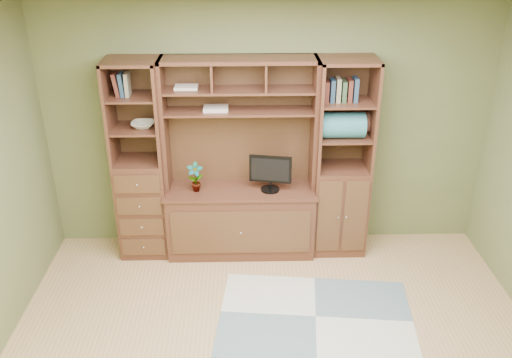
{
  "coord_description": "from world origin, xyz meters",
  "views": [
    {
      "loc": [
        -0.24,
        -3.18,
        3.22
      ],
      "look_at": [
        -0.14,
        1.2,
        1.1
      ],
      "focal_mm": 38.0,
      "sensor_mm": 36.0,
      "label": 1
    }
  ],
  "objects_px": {
    "left_tower": "(140,162)",
    "center_hutch": "(240,163)",
    "right_tower": "(342,160)",
    "monitor": "(270,167)"
  },
  "relations": [
    {
      "from": "left_tower",
      "to": "monitor",
      "type": "bearing_deg",
      "value": -3.3
    },
    {
      "from": "right_tower",
      "to": "monitor",
      "type": "bearing_deg",
      "value": -174.08
    },
    {
      "from": "right_tower",
      "to": "monitor",
      "type": "xyz_separation_m",
      "value": [
        -0.72,
        -0.07,
        -0.04
      ]
    },
    {
      "from": "center_hutch",
      "to": "monitor",
      "type": "relative_size",
      "value": 3.96
    },
    {
      "from": "center_hutch",
      "to": "right_tower",
      "type": "xyz_separation_m",
      "value": [
        1.02,
        0.04,
        0.0
      ]
    },
    {
      "from": "center_hutch",
      "to": "monitor",
      "type": "xyz_separation_m",
      "value": [
        0.3,
        -0.03,
        -0.04
      ]
    },
    {
      "from": "monitor",
      "to": "center_hutch",
      "type": "bearing_deg",
      "value": -176.21
    },
    {
      "from": "right_tower",
      "to": "monitor",
      "type": "height_order",
      "value": "right_tower"
    },
    {
      "from": "left_tower",
      "to": "center_hutch",
      "type": "bearing_deg",
      "value": -2.29
    },
    {
      "from": "center_hutch",
      "to": "monitor",
      "type": "bearing_deg",
      "value": -6.62
    }
  ]
}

